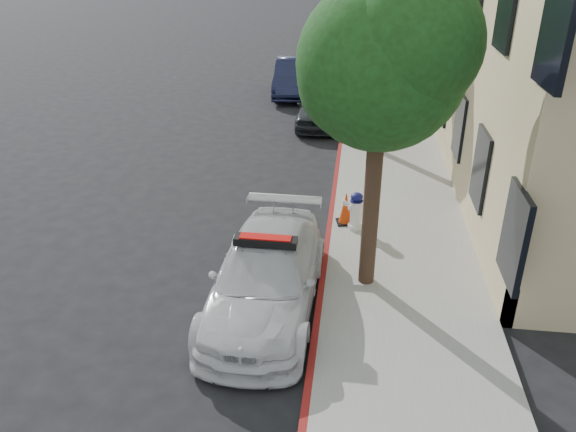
{
  "coord_description": "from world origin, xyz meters",
  "views": [
    {
      "loc": [
        2.56,
        -11.32,
        6.06
      ],
      "look_at": [
        1.26,
        -1.11,
        1.0
      ],
      "focal_mm": 35.0,
      "sensor_mm": 36.0,
      "label": 1
    }
  ],
  "objects_px": {
    "parked_car_mid": "(320,107)",
    "traffic_cone": "(346,208)",
    "police_car": "(266,276)",
    "parked_car_far": "(294,77)",
    "fire_hydrant": "(356,211)"
  },
  "relations": [
    {
      "from": "police_car",
      "to": "parked_car_mid",
      "type": "distance_m",
      "value": 11.55
    },
    {
      "from": "parked_car_mid",
      "to": "police_car",
      "type": "bearing_deg",
      "value": -90.56
    },
    {
      "from": "parked_car_far",
      "to": "fire_hydrant",
      "type": "relative_size",
      "value": 5.18
    },
    {
      "from": "parked_car_mid",
      "to": "fire_hydrant",
      "type": "xyz_separation_m",
      "value": [
        1.45,
        -8.47,
        -0.08
      ]
    },
    {
      "from": "fire_hydrant",
      "to": "traffic_cone",
      "type": "relative_size",
      "value": 1.15
    },
    {
      "from": "police_car",
      "to": "fire_hydrant",
      "type": "relative_size",
      "value": 5.19
    },
    {
      "from": "police_car",
      "to": "traffic_cone",
      "type": "xyz_separation_m",
      "value": [
        1.31,
        3.33,
        -0.13
      ]
    },
    {
      "from": "parked_car_mid",
      "to": "traffic_cone",
      "type": "xyz_separation_m",
      "value": [
        1.21,
        -8.22,
        -0.13
      ]
    },
    {
      "from": "police_car",
      "to": "parked_car_far",
      "type": "xyz_separation_m",
      "value": [
        -1.35,
        15.9,
        0.09
      ]
    },
    {
      "from": "police_car",
      "to": "parked_car_far",
      "type": "bearing_deg",
      "value": 96.03
    },
    {
      "from": "traffic_cone",
      "to": "parked_car_mid",
      "type": "bearing_deg",
      "value": 98.4
    },
    {
      "from": "fire_hydrant",
      "to": "traffic_cone",
      "type": "xyz_separation_m",
      "value": [
        -0.23,
        0.25,
        -0.05
      ]
    },
    {
      "from": "police_car",
      "to": "traffic_cone",
      "type": "relative_size",
      "value": 5.97
    },
    {
      "from": "traffic_cone",
      "to": "fire_hydrant",
      "type": "bearing_deg",
      "value": -47.13
    },
    {
      "from": "parked_car_far",
      "to": "traffic_cone",
      "type": "xyz_separation_m",
      "value": [
        2.67,
        -12.57,
        -0.22
      ]
    }
  ]
}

